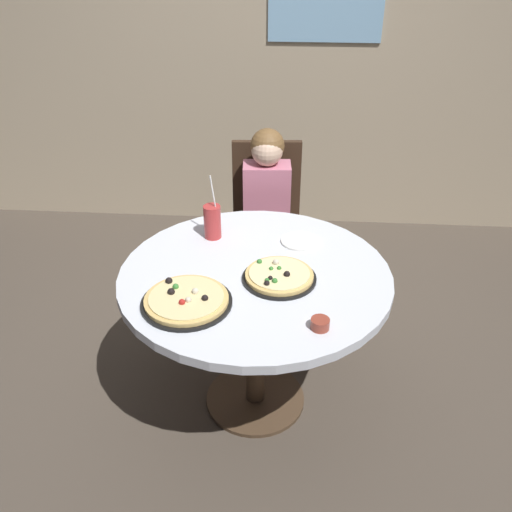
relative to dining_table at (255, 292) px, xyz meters
name	(u,v)px	position (x,y,z in m)	size (l,w,h in m)	color
ground_plane	(255,399)	(0.00, 0.00, -0.65)	(8.00, 8.00, 0.00)	#4C4238
wall_with_window	(278,20)	(0.00, 1.99, 0.80)	(5.20, 0.14, 2.90)	tan
dining_table	(255,292)	(0.00, 0.00, 0.00)	(1.16, 1.16, 0.75)	silver
chair_wooden	(266,215)	(-0.01, 0.96, -0.12)	(0.43, 0.43, 0.95)	#382619
diner_child	(266,237)	(0.00, 0.78, -0.16)	(0.28, 0.42, 1.08)	#3F4766
pizza_veggie	(186,300)	(-0.25, -0.24, 0.12)	(0.36, 0.36, 0.05)	black
pizza_cheese	(279,276)	(0.10, -0.05, 0.12)	(0.31, 0.31, 0.05)	black
soda_cup	(212,222)	(-0.22, 0.29, 0.19)	(0.08, 0.08, 0.31)	#B73333
sauce_bowl	(320,324)	(0.26, -0.35, 0.12)	(0.07, 0.07, 0.04)	brown
plate_small	(300,241)	(0.19, 0.27, 0.11)	(0.18, 0.18, 0.01)	white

